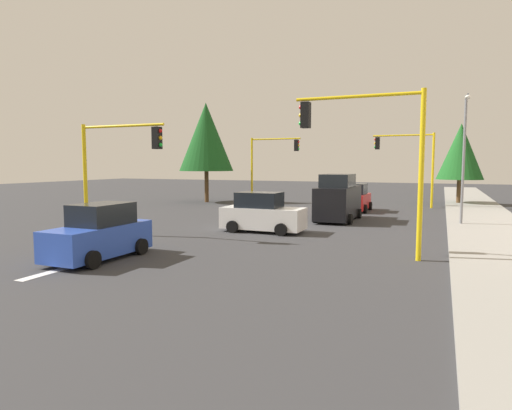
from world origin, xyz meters
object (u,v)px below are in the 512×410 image
at_px(traffic_signal_far_left, 408,155).
at_px(car_blue, 100,234).
at_px(traffic_signal_far_right, 271,156).
at_px(car_white, 262,214).
at_px(traffic_signal_near_left, 370,141).
at_px(tree_opposite_side, 206,137).
at_px(delivery_van_black, 338,199).
at_px(street_lamp_curbside, 465,145).
at_px(traffic_signal_near_right, 116,156).
at_px(car_red, 355,199).
at_px(tree_roadside_far, 461,152).

distance_m(traffic_signal_far_left, car_blue, 25.81).
relative_size(traffic_signal_far_right, car_white, 1.39).
bearing_deg(car_white, car_blue, -20.02).
xyz_separation_m(traffic_signal_far_right, traffic_signal_near_left, (20.00, 11.43, 0.17)).
bearing_deg(tree_opposite_side, traffic_signal_far_right, 110.66).
distance_m(traffic_signal_far_left, car_white, 17.28).
bearing_deg(traffic_signal_far_left, traffic_signal_far_right, -90.00).
height_order(traffic_signal_far_left, car_blue, traffic_signal_far_left).
relative_size(delivery_van_black, car_blue, 1.19).
bearing_deg(traffic_signal_far_right, street_lamp_curbside, 55.11).
bearing_deg(street_lamp_curbside, traffic_signal_near_right, -57.05).
relative_size(traffic_signal_far_left, street_lamp_curbside, 0.82).
bearing_deg(traffic_signal_far_right, delivery_van_black, 38.79).
xyz_separation_m(tree_opposite_side, car_red, (2.50, 13.52, -4.81)).
bearing_deg(car_red, tree_opposite_side, -100.46).
xyz_separation_m(street_lamp_curbside, car_blue, (13.71, -12.17, -3.45)).
bearing_deg(car_red, delivery_van_black, -0.06).
relative_size(traffic_signal_near_right, tree_roadside_far, 0.78).
xyz_separation_m(tree_roadside_far, delivery_van_black, (14.22, -6.99, -3.09)).
height_order(tree_opposite_side, car_white, tree_opposite_side).
bearing_deg(car_blue, tree_opposite_side, -160.03).
distance_m(traffic_signal_far_left, traffic_signal_near_left, 20.00).
bearing_deg(delivery_van_black, traffic_signal_far_right, -141.21).
distance_m(street_lamp_curbside, car_white, 11.33).
xyz_separation_m(traffic_signal_near_left, street_lamp_curbside, (-9.61, 3.46, 0.17)).
distance_m(traffic_signal_far_left, car_red, 6.35).
bearing_deg(delivery_van_black, traffic_signal_near_right, -39.75).
xyz_separation_m(car_white, car_red, (-11.50, 2.54, -0.00)).
bearing_deg(traffic_signal_far_right, traffic_signal_far_left, 90.00).
relative_size(traffic_signal_far_right, tree_roadside_far, 0.85).
height_order(delivery_van_black, car_blue, delivery_van_black).
relative_size(traffic_signal_near_right, car_red, 1.40).
relative_size(traffic_signal_near_left, car_white, 1.45).
bearing_deg(tree_roadside_far, traffic_signal_near_left, -8.91).
bearing_deg(traffic_signal_near_right, tree_roadside_far, 147.78).
height_order(traffic_signal_near_left, delivery_van_black, traffic_signal_near_left).
relative_size(traffic_signal_near_right, delivery_van_black, 1.09).
bearing_deg(traffic_signal_far_right, tree_roadside_far, 104.75).
xyz_separation_m(traffic_signal_near_right, traffic_signal_far_left, (-20.00, 11.33, 0.33)).
height_order(traffic_signal_far_right, delivery_van_black, traffic_signal_far_right).
bearing_deg(tree_opposite_side, car_white, 38.10).
bearing_deg(tree_opposite_side, delivery_van_black, 58.70).
height_order(traffic_signal_far_right, tree_roadside_far, tree_roadside_far).
height_order(traffic_signal_far_left, tree_opposite_side, tree_opposite_side).
distance_m(traffic_signal_far_right, car_red, 9.87).
height_order(tree_roadside_far, car_blue, tree_roadside_far).
height_order(traffic_signal_near_left, car_red, traffic_signal_near_left).
bearing_deg(traffic_signal_near_left, delivery_van_black, -161.77).
bearing_deg(traffic_signal_far_left, car_blue, -19.80).
distance_m(traffic_signal_near_left, tree_opposite_side, 24.63).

